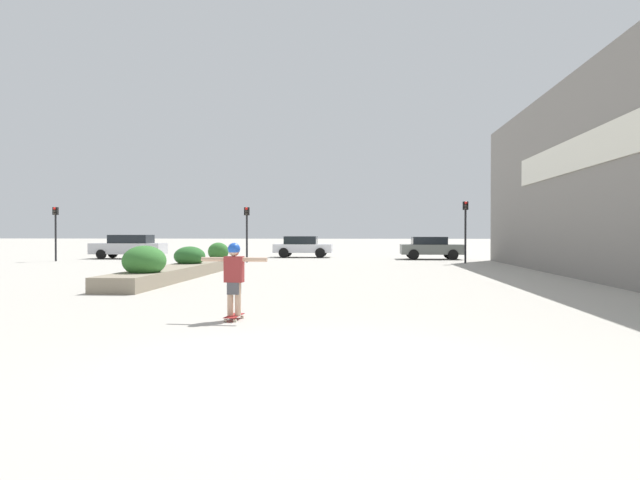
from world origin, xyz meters
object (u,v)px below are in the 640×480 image
at_px(skateboarder, 234,271).
at_px(car_center_right, 431,247).
at_px(car_leftmost, 604,247).
at_px(traffic_light_right, 466,221).
at_px(traffic_light_left, 247,224).
at_px(car_rightmost, 303,246).
at_px(car_center_left, 129,246).
at_px(traffic_light_far_left, 55,224).
at_px(skateboard, 234,316).

xyz_separation_m(skateboarder, car_center_right, (6.65, 25.30, -0.18)).
bearing_deg(car_leftmost, traffic_light_right, -58.56).
height_order(skateboarder, traffic_light_left, traffic_light_left).
xyz_separation_m(skateboarder, car_rightmost, (-1.63, 27.54, -0.17)).
height_order(car_center_left, traffic_light_far_left, traffic_light_far_left).
height_order(car_center_right, car_rightmost, car_rightmost).
xyz_separation_m(car_center_left, car_rightmost, (10.85, 2.82, -0.04)).
xyz_separation_m(car_center_right, traffic_light_far_left, (-22.02, -4.15, 1.42)).
xyz_separation_m(skateboarder, traffic_light_right, (7.95, 20.59, 1.37)).
bearing_deg(car_rightmost, traffic_light_right, 54.03).
xyz_separation_m(car_leftmost, traffic_light_far_left, (-32.98, -5.35, 1.38)).
bearing_deg(traffic_light_far_left, traffic_light_right, -1.37).
xyz_separation_m(skateboard, traffic_light_far_left, (-15.37, 21.15, 2.10)).
bearing_deg(car_center_right, traffic_light_left, -66.92).
height_order(car_rightmost, traffic_light_right, traffic_light_right).
height_order(skateboard, skateboarder, skateboarder).
relative_size(skateboarder, traffic_light_far_left, 0.44).
relative_size(car_rightmost, traffic_light_right, 1.16).
distance_m(car_leftmost, traffic_light_far_left, 33.44).
xyz_separation_m(car_center_right, traffic_light_left, (-10.69, -4.56, 1.38)).
bearing_deg(car_center_left, skateboard, -153.22).
bearing_deg(car_rightmost, car_leftmost, 86.90).
distance_m(skateboarder, car_center_right, 26.16).
distance_m(skateboard, traffic_light_far_left, 26.22).
bearing_deg(skateboard, traffic_light_left, 106.00).
bearing_deg(car_center_left, skateboarder, -153.22).
xyz_separation_m(car_leftmost, car_rightmost, (-19.24, 1.04, -0.03)).
bearing_deg(traffic_light_right, car_leftmost, 31.44).
bearing_deg(skateboard, skateboarder, 4.98).
distance_m(car_rightmost, traffic_light_right, 11.93).
bearing_deg(skateboarder, traffic_light_left, 106.00).
relative_size(skateboarder, traffic_light_right, 0.41).
distance_m(skateboard, car_rightmost, 27.60).
bearing_deg(traffic_light_left, car_center_left, 154.73).
xyz_separation_m(car_center_left, traffic_light_far_left, (-2.89, -3.58, 1.38)).
height_order(traffic_light_left, traffic_light_far_left, traffic_light_far_left).
xyz_separation_m(car_rightmost, traffic_light_left, (-2.41, -6.80, 1.37)).
bearing_deg(skateboarder, car_rightmost, 98.37).
bearing_deg(car_rightmost, traffic_light_left, -19.50).
relative_size(skateboarder, car_leftmost, 0.32).
distance_m(car_leftmost, car_center_left, 30.14).
height_order(car_center_right, traffic_light_left, traffic_light_left).
xyz_separation_m(car_center_right, traffic_light_right, (1.29, -4.71, 1.54)).
distance_m(traffic_light_left, traffic_light_right, 11.99).
xyz_separation_m(car_leftmost, traffic_light_right, (-9.66, -5.91, 1.50)).
relative_size(skateboard, car_rightmost, 0.17).
height_order(car_leftmost, traffic_light_left, traffic_light_left).
xyz_separation_m(skateboard, traffic_light_right, (7.95, 20.59, 2.22)).
bearing_deg(car_center_left, car_center_right, -88.29).
distance_m(car_center_left, car_center_right, 19.14).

